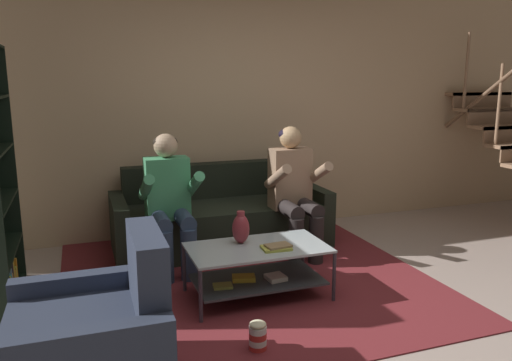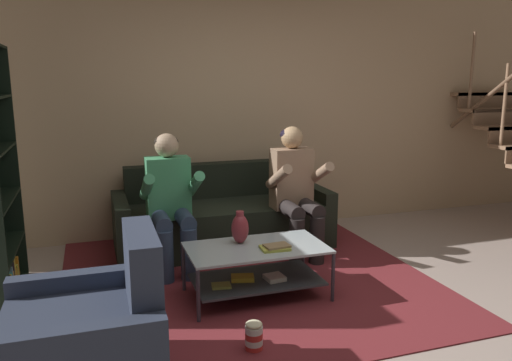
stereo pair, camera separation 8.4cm
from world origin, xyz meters
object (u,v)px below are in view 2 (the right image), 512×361
(coffee_table, at_px, (256,264))
(vase, at_px, (240,228))
(person_seated_right, at_px, (296,187))
(person_seated_left, at_px, (170,197))
(book_stack, at_px, (276,247))
(popcorn_tub, at_px, (254,336))
(couch, at_px, (222,219))
(armchair, at_px, (90,341))

(coffee_table, height_order, vase, vase)
(person_seated_right, bearing_deg, person_seated_left, -179.89)
(book_stack, distance_m, popcorn_tub, 0.82)
(person_seated_left, xyz_separation_m, vase, (0.44, -0.65, -0.13))
(couch, xyz_separation_m, popcorn_tub, (-0.33, -2.03, -0.19))
(coffee_table, distance_m, vase, 0.30)
(coffee_table, xyz_separation_m, vase, (-0.09, 0.13, 0.26))
(couch, distance_m, popcorn_tub, 2.06)
(coffee_table, bearing_deg, popcorn_tub, -109.47)
(vase, xyz_separation_m, book_stack, (0.21, -0.23, -0.10))
(person_seated_right, bearing_deg, book_stack, -121.18)
(vase, height_order, popcorn_tub, vase)
(vase, height_order, armchair, armchair)
(person_seated_left, relative_size, book_stack, 5.37)
(coffee_table, distance_m, book_stack, 0.22)
(person_seated_right, distance_m, vase, 1.00)
(armchair, relative_size, popcorn_tub, 4.50)
(person_seated_left, relative_size, popcorn_tub, 6.21)
(coffee_table, relative_size, book_stack, 4.72)
(popcorn_tub, bearing_deg, armchair, -174.14)
(couch, relative_size, vase, 8.25)
(armchair, bearing_deg, person_seated_left, 66.62)
(person_seated_left, relative_size, coffee_table, 1.14)
(person_seated_left, xyz_separation_m, popcorn_tub, (0.27, -1.52, -0.57))
(coffee_table, relative_size, vase, 4.14)
(person_seated_left, bearing_deg, armchair, -113.38)
(person_seated_right, bearing_deg, armchair, -139.29)
(book_stack, relative_size, armchair, 0.26)
(person_seated_right, xyz_separation_m, armchair, (-1.88, -1.62, -0.39))
(popcorn_tub, bearing_deg, person_seated_right, 58.90)
(book_stack, distance_m, armchair, 1.54)
(person_seated_right, distance_m, armchair, 2.52)
(person_seated_left, bearing_deg, person_seated_right, 0.11)
(book_stack, height_order, popcorn_tub, book_stack)
(armchair, bearing_deg, book_stack, 28.67)
(vase, distance_m, popcorn_tub, 0.99)
(popcorn_tub, bearing_deg, coffee_table, 70.53)
(person_seated_left, bearing_deg, coffee_table, -55.86)
(popcorn_tub, bearing_deg, person_seated_left, 99.93)
(book_stack, bearing_deg, vase, 132.60)
(couch, height_order, vase, couch)
(coffee_table, height_order, armchair, armchair)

